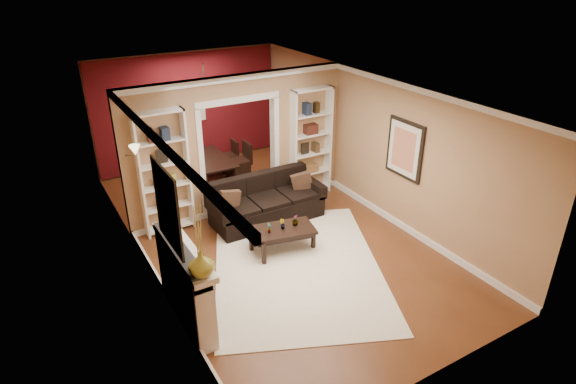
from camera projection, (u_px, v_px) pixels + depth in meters
floor at (269, 232)px, 8.95m from camera, size 8.00×8.00×0.00m
ceiling at (266, 88)px, 7.77m from camera, size 8.00×8.00×0.00m
wall_back at (188, 109)px, 11.46m from camera, size 8.00×0.00×8.00m
wall_front at (441, 287)px, 5.26m from camera, size 8.00×0.00×8.00m
wall_left at (138, 194)px, 7.33m from camera, size 0.00×8.00×8.00m
wall_right at (369, 143)px, 9.39m from camera, size 0.00×8.00×8.00m
partition_wall at (238, 145)px, 9.29m from camera, size 4.50×0.15×2.70m
red_back_panel at (189, 111)px, 11.45m from camera, size 4.44×0.04×2.64m
dining_window at (189, 102)px, 11.32m from camera, size 0.78×0.03×0.98m
area_rug at (297, 266)px, 7.97m from camera, size 3.93×4.48×0.01m
sofa at (267, 200)px, 9.20m from camera, size 2.20×0.95×0.86m
pillow_left at (229, 201)px, 8.75m from camera, size 0.40×0.13×0.39m
pillow_right at (302, 183)px, 9.46m from camera, size 0.41×0.24×0.39m
coffee_table at (282, 239)px, 8.34m from camera, size 1.20×0.81×0.42m
plant_left at (269, 228)px, 8.09m from camera, size 0.12×0.12×0.19m
plant_center at (282, 224)px, 8.21m from camera, size 0.11×0.12×0.18m
plant_right at (295, 220)px, 8.32m from camera, size 0.15×0.15×0.19m
bookshelf_left at (164, 174)px, 8.54m from camera, size 0.90×0.30×2.30m
bookshelf_right at (310, 143)px, 9.95m from camera, size 0.90×0.30×2.30m
fireplace at (187, 284)px, 6.58m from camera, size 0.32×1.70×1.16m
vase at (201, 264)px, 5.71m from camera, size 0.33×0.33×0.33m
mirror at (167, 208)px, 5.98m from camera, size 0.03×0.95×1.10m
wall_sconce at (131, 153)px, 7.60m from camera, size 0.18×0.18×0.22m
framed_art at (404, 149)px, 8.51m from camera, size 0.04×0.85×1.05m
dining_table at (211, 169)px, 10.95m from camera, size 1.53×0.85×0.54m
dining_chair_nw at (192, 174)px, 10.42m from camera, size 0.47×0.47×0.77m
dining_chair_ne at (238, 162)px, 10.89m from camera, size 0.55×0.55×0.90m
dining_chair_sw at (183, 165)px, 10.88m from camera, size 0.38×0.38×0.77m
dining_chair_se at (227, 156)px, 11.39m from camera, size 0.43×0.43×0.76m
chandelier at (207, 94)px, 10.16m from camera, size 0.50×0.50×0.30m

